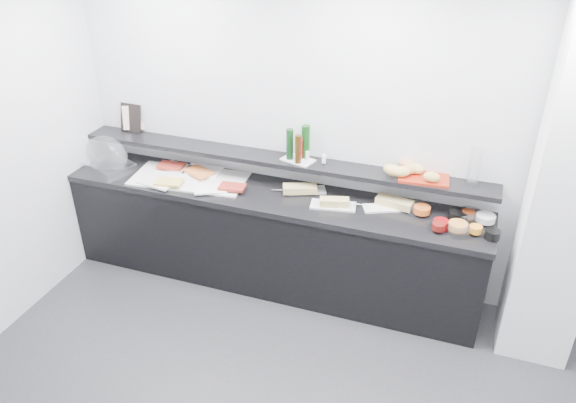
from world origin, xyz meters
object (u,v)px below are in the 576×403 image
(condiment_tray, at_px, (298,160))
(bread_tray, at_px, (424,177))
(sandwich_plate_mid, at_px, (333,205))
(framed_print, at_px, (131,118))
(carafe, at_px, (475,167))
(cloche_base, at_px, (108,164))

(condiment_tray, xyz_separation_m, bread_tray, (1.03, 0.02, 0.00))
(sandwich_plate_mid, height_order, framed_print, framed_print)
(framed_print, bearing_deg, bread_tray, 2.60)
(condiment_tray, relative_size, carafe, 0.88)
(sandwich_plate_mid, relative_size, condiment_tray, 1.37)
(sandwich_plate_mid, bearing_deg, carafe, 4.20)
(cloche_base, height_order, carafe, carafe)
(framed_print, bearing_deg, cloche_base, -109.62)
(condiment_tray, xyz_separation_m, carafe, (1.38, 0.04, 0.14))
(sandwich_plate_mid, xyz_separation_m, framed_print, (-2.02, 0.30, 0.37))
(sandwich_plate_mid, distance_m, carafe, 1.12)
(sandwich_plate_mid, bearing_deg, bread_tray, 10.10)
(carafe, bearing_deg, condiment_tray, -178.39)
(cloche_base, height_order, sandwich_plate_mid, cloche_base)
(condiment_tray, bearing_deg, carafe, 17.52)
(condiment_tray, bearing_deg, framed_print, -167.23)
(cloche_base, distance_m, sandwich_plate_mid, 2.14)
(condiment_tray, bearing_deg, cloche_base, -158.09)
(cloche_base, height_order, condiment_tray, condiment_tray)
(framed_print, xyz_separation_m, carafe, (3.03, -0.05, 0.02))
(cloche_base, relative_size, condiment_tray, 1.76)
(framed_print, xyz_separation_m, bread_tray, (2.68, -0.07, -0.12))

